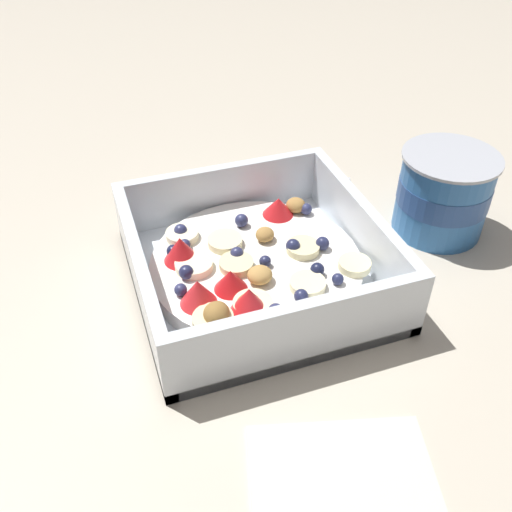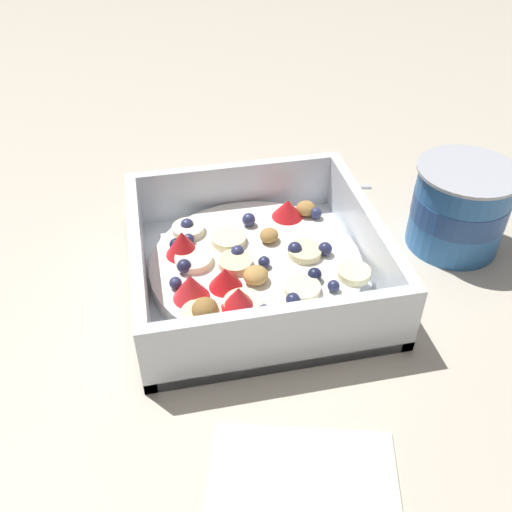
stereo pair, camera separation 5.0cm
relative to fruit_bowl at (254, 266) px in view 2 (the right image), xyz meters
The scene contains 4 objects.
ground_plane 0.03m from the fruit_bowl, 115.72° to the left, with size 2.40×2.40×0.00m, color beige.
fruit_bowl is the anchor object (origin of this frame).
spoon 0.16m from the fruit_bowl, 165.52° to the left, with size 0.05×0.17×0.01m.
yogurt_cup 0.20m from the fruit_bowl, 95.39° to the left, with size 0.09×0.09×0.08m.
Camera 2 is at (0.38, -0.10, 0.34)m, focal length 39.99 mm.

